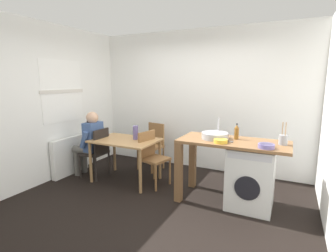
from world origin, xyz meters
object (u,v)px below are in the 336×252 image
(bottle_tall_green, at_px, (237,132))
(mixing_bowl, at_px, (221,141))
(dining_table, at_px, (125,145))
(washing_machine, at_px, (251,177))
(vase, at_px, (136,133))
(colander, at_px, (266,146))
(chair_spare_by_wall, at_px, (153,143))
(seated_person, at_px, (90,140))
(chair_opposite, at_px, (151,155))
(utensil_crock, at_px, (283,140))
(chair_person_seat, at_px, (97,150))

(bottle_tall_green, relative_size, mixing_bowl, 1.24)
(dining_table, distance_m, washing_machine, 2.11)
(vase, bearing_deg, bottle_tall_green, -0.43)
(dining_table, xyz_separation_m, vase, (0.15, 0.10, 0.22))
(colander, bearing_deg, chair_spare_by_wall, 155.00)
(dining_table, bearing_deg, seated_person, -171.86)
(seated_person, height_order, washing_machine, seated_person)
(mixing_bowl, bearing_deg, colander, -1.99)
(washing_machine, bearing_deg, seated_person, -178.42)
(chair_opposite, bearing_deg, vase, -82.76)
(mixing_bowl, xyz_separation_m, colander, (0.58, -0.02, 0.00))
(bottle_tall_green, xyz_separation_m, vase, (-1.71, 0.01, -0.16))
(utensil_crock, bearing_deg, bottle_tall_green, 174.52)
(chair_person_seat, relative_size, washing_machine, 1.05)
(vase, bearing_deg, colander, -9.06)
(dining_table, distance_m, chair_spare_by_wall, 0.79)
(dining_table, xyz_separation_m, washing_machine, (2.10, -0.02, -0.21))
(seated_person, xyz_separation_m, colander, (3.00, -0.14, 0.28))
(chair_person_seat, distance_m, colander, 2.87)
(chair_spare_by_wall, bearing_deg, dining_table, 92.86)
(dining_table, relative_size, utensil_crock, 3.67)
(bottle_tall_green, relative_size, colander, 1.14)
(colander, bearing_deg, bottle_tall_green, 142.63)
(utensil_crock, bearing_deg, mixing_bowl, -161.73)
(colander, bearing_deg, washing_machine, 130.74)
(chair_opposite, relative_size, bottle_tall_green, 3.94)
(chair_person_seat, xyz_separation_m, chair_spare_by_wall, (0.66, 0.87, 0.00))
(utensil_crock, xyz_separation_m, colander, (-0.18, -0.27, -0.04))
(chair_spare_by_wall, bearing_deg, bottle_tall_green, 169.84)
(chair_spare_by_wall, distance_m, vase, 0.76)
(dining_table, bearing_deg, utensil_crock, 0.66)
(washing_machine, distance_m, vase, 2.00)
(utensil_crock, relative_size, colander, 1.50)
(chair_opposite, bearing_deg, bottle_tall_green, 103.87)
(seated_person, xyz_separation_m, mixing_bowl, (2.42, -0.12, 0.28))
(mixing_bowl, relative_size, utensil_crock, 0.61)
(utensil_crock, bearing_deg, dining_table, -179.34)
(dining_table, relative_size, chair_opposite, 1.22)
(dining_table, distance_m, mixing_bowl, 1.75)
(washing_machine, bearing_deg, vase, 176.38)
(washing_machine, height_order, mixing_bowl, mixing_bowl)
(dining_table, height_order, utensil_crock, utensil_crock)
(mixing_bowl, bearing_deg, chair_spare_by_wall, 148.12)
(chair_person_seat, relative_size, utensil_crock, 3.00)
(bottle_tall_green, height_order, vase, bottle_tall_green)
(mixing_bowl, xyz_separation_m, utensil_crock, (0.76, 0.25, 0.04))
(dining_table, distance_m, utensil_crock, 2.49)
(chair_spare_by_wall, relative_size, washing_machine, 1.05)
(dining_table, distance_m, chair_opposite, 0.50)
(bottle_tall_green, bearing_deg, mixing_bowl, -115.45)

